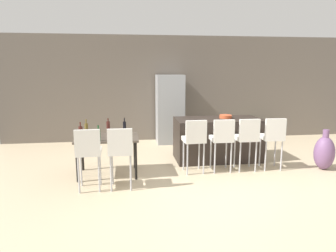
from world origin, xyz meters
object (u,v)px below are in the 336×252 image
object	(u,v)px
kitchen_island	(218,139)
wine_bottle_right	(125,128)
wine_bottle_far	(99,135)
wine_bottle_middle	(86,129)
dining_chair_far	(120,149)
floor_vase	(324,153)
dining_table	(107,141)
wine_bottle_corner	(108,128)
refrigerator	(170,109)
bar_chair_middle	(222,137)
wine_glass_left	(96,132)
bar_chair_left	(195,138)
potted_plant	(263,129)
bar_chair_far	(273,135)
bar_chair_right	(247,136)
fruit_bowl	(226,117)
wine_bottle_near	(81,133)
dining_chair_near	(88,150)

from	to	relation	value
kitchen_island	wine_bottle_right	world-z (taller)	wine_bottle_right
wine_bottle_far	wine_bottle_middle	size ratio (longest dim) A/B	0.92
dining_chair_far	wine_bottle_right	size ratio (longest dim) A/B	3.17
wine_bottle_middle	floor_vase	distance (m)	4.72
kitchen_island	floor_vase	size ratio (longest dim) A/B	2.31
dining_table	wine_bottle_corner	distance (m)	0.29
dining_chair_far	floor_vase	world-z (taller)	dining_chair_far
wine_bottle_far	refrigerator	xyz separation A→B (m)	(1.66, 2.80, 0.07)
bar_chair_middle	wine_glass_left	bearing A→B (deg)	179.58
bar_chair_left	refrigerator	distance (m)	2.61
wine_bottle_middle	kitchen_island	bearing A→B (deg)	10.44
dining_table	potted_plant	world-z (taller)	dining_table
bar_chair_far	potted_plant	size ratio (longest dim) A/B	2.00
kitchen_island	potted_plant	size ratio (longest dim) A/B	3.56
bar_chair_right	fruit_bowl	xyz separation A→B (m)	(-0.15, 0.89, 0.26)
bar_chair_right	bar_chair_far	bearing A→B (deg)	0.02
bar_chair_middle	fruit_bowl	distance (m)	0.99
dining_table	wine_glass_left	bearing A→B (deg)	-152.14
wine_bottle_far	wine_bottle_near	xyz separation A→B (m)	(-0.33, 0.16, 0.02)
bar_chair_far	wine_bottle_middle	world-z (taller)	bar_chair_far
refrigerator	wine_bottle_right	bearing A→B (deg)	-117.24
bar_chair_middle	dining_chair_far	xyz separation A→B (m)	(-1.93, -0.64, 0.00)
bar_chair_right	dining_table	size ratio (longest dim) A/B	0.91
dining_chair_far	wine_bottle_corner	distance (m)	1.00
dining_chair_far	wine_bottle_middle	size ratio (longest dim) A/B	3.44
dining_chair_near	dining_chair_far	bearing A→B (deg)	0.00
fruit_bowl	wine_bottle_far	bearing A→B (deg)	-157.85
bar_chair_right	wine_bottle_near	world-z (taller)	wine_bottle_near
dining_chair_near	wine_bottle_right	size ratio (longest dim) A/B	3.17
bar_chair_left	wine_glass_left	distance (m)	1.85
wine_bottle_middle	fruit_bowl	xyz separation A→B (m)	(2.94, 0.57, 0.10)
wine_bottle_middle	refrigerator	distance (m)	2.99
wine_glass_left	refrigerator	bearing A→B (deg)	56.24
wine_bottle_far	refrigerator	distance (m)	3.26
bar_chair_left	floor_vase	world-z (taller)	bar_chair_left
kitchen_island	wine_bottle_middle	size ratio (longest dim) A/B	6.11
refrigerator	bar_chair_middle	bearing A→B (deg)	-75.89
bar_chair_middle	wine_bottle_middle	distance (m)	2.61
wine_bottle_middle	dining_chair_near	bearing A→B (deg)	-81.67
refrigerator	wine_glass_left	bearing A→B (deg)	-123.76
dining_table	fruit_bowl	distance (m)	2.67
bar_chair_middle	wine_glass_left	size ratio (longest dim) A/B	6.03
kitchen_island	wine_bottle_corner	xyz separation A→B (m)	(-2.35, -0.52, 0.41)
bar_chair_right	wine_bottle_corner	xyz separation A→B (m)	(-2.68, 0.32, 0.17)
kitchen_island	wine_bottle_right	xyz separation A→B (m)	(-2.03, -0.58, 0.41)
bar_chair_far	wine_bottle_corner	size ratio (longest dim) A/B	3.30
wine_bottle_near	floor_vase	size ratio (longest dim) A/B	0.39
dining_chair_far	wine_bottle_far	bearing A→B (deg)	131.09
bar_chair_far	wine_bottle_far	xyz separation A→B (m)	(-3.35, -0.20, 0.15)
wine_bottle_middle	floor_vase	bearing A→B (deg)	-5.56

